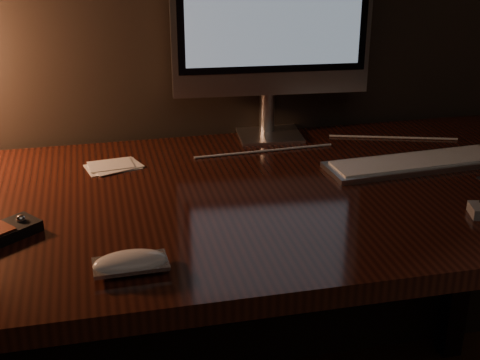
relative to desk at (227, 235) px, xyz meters
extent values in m
cube|color=#33130B|center=(0.00, -0.07, 0.11)|extent=(1.60, 0.75, 0.04)
cube|color=black|center=(0.75, 0.25, -0.27)|extent=(0.06, 0.06, 0.71)
cube|color=black|center=(0.00, 0.27, -0.17)|extent=(1.48, 0.02, 0.51)
cube|color=silver|center=(0.16, 0.26, 0.13)|extent=(0.17, 0.15, 0.01)
cylinder|color=silver|center=(0.16, 0.29, 0.19)|extent=(0.04, 0.04, 0.10)
cube|color=silver|center=(0.16, 0.26, 0.43)|extent=(0.48, 0.07, 0.39)
cube|color=black|center=(0.16, 0.24, 0.46)|extent=(0.45, 0.04, 0.33)
cube|color=#93ADC9|center=(0.16, 0.24, 0.46)|extent=(0.41, 0.04, 0.29)
cube|color=silver|center=(0.43, -0.01, 0.14)|extent=(0.42, 0.14, 0.02)
ellipsoid|color=white|center=(-0.22, -0.33, 0.14)|extent=(0.12, 0.07, 0.02)
cube|color=white|center=(-0.23, 0.13, 0.13)|extent=(0.13, 0.10, 0.01)
cylinder|color=white|center=(0.29, 0.15, 0.13)|extent=(0.64, 0.11, 0.01)
camera|label=1|loc=(-0.26, -1.27, 0.68)|focal=50.00mm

